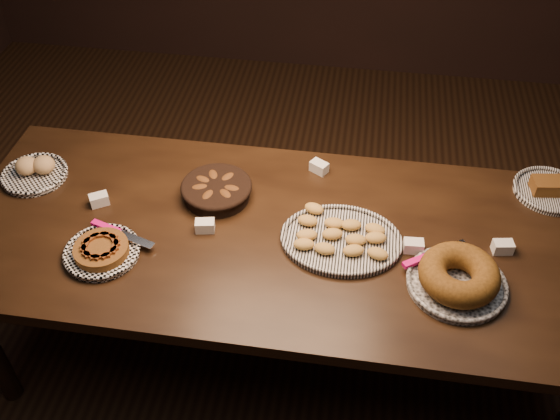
# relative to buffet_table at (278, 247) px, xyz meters

# --- Properties ---
(ground) EXTENTS (5.00, 5.00, 0.00)m
(ground) POSITION_rel_buffet_table_xyz_m (0.00, 0.00, -0.68)
(ground) COLOR black
(ground) RESTS_ON ground
(buffet_table) EXTENTS (2.40, 1.00, 0.75)m
(buffet_table) POSITION_rel_buffet_table_xyz_m (0.00, 0.00, 0.00)
(buffet_table) COLOR black
(buffet_table) RESTS_ON ground
(apple_tart_plate) EXTENTS (0.31, 0.27, 0.05)m
(apple_tart_plate) POSITION_rel_buffet_table_xyz_m (-0.60, -0.20, 0.09)
(apple_tart_plate) COLOR white
(apple_tart_plate) RESTS_ON buffet_table
(madeleine_platter) EXTENTS (0.44, 0.36, 0.05)m
(madeleine_platter) POSITION_rel_buffet_table_xyz_m (0.23, -0.01, 0.09)
(madeleine_platter) COLOR black
(madeleine_platter) RESTS_ON buffet_table
(bundt_cake_plate) EXTENTS (0.36, 0.37, 0.11)m
(bundt_cake_plate) POSITION_rel_buffet_table_xyz_m (0.63, -0.16, 0.12)
(bundt_cake_plate) COLOR black
(bundt_cake_plate) RESTS_ON buffet_table
(croissant_basket) EXTENTS (0.32, 0.32, 0.07)m
(croissant_basket) POSITION_rel_buffet_table_xyz_m (-0.27, 0.16, 0.11)
(croissant_basket) COLOR black
(croissant_basket) RESTS_ON buffet_table
(bread_roll_plate) EXTENTS (0.26, 0.26, 0.08)m
(bread_roll_plate) POSITION_rel_buffet_table_xyz_m (-1.02, 0.17, 0.10)
(bread_roll_plate) COLOR white
(bread_roll_plate) RESTS_ON buffet_table
(loaf_plate) EXTENTS (0.28, 0.28, 0.06)m
(loaf_plate) POSITION_rel_buffet_table_xyz_m (1.02, 0.38, 0.09)
(loaf_plate) COLOR black
(loaf_plate) RESTS_ON buffet_table
(tent_cards) EXTENTS (1.59, 0.47, 0.04)m
(tent_cards) POSITION_rel_buffet_table_xyz_m (0.09, 0.08, 0.10)
(tent_cards) COLOR white
(tent_cards) RESTS_ON buffet_table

